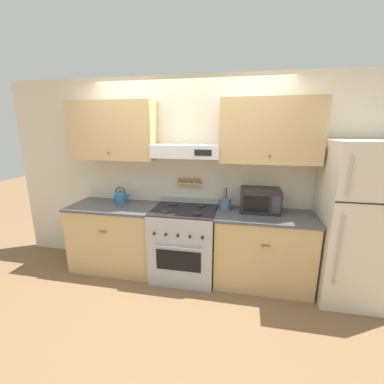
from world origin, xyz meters
The scene contains 9 objects.
ground_plane centered at (0.00, 0.00, 0.00)m, with size 16.00×16.00×0.00m, color brown.
wall_back centered at (0.00, 0.60, 1.48)m, with size 5.20×0.46×2.55m.
counter_left centered at (-0.98, 0.33, 0.45)m, with size 1.15×0.65×0.90m.
counter_right centered at (0.98, 0.33, 0.45)m, with size 1.17×0.65×0.90m.
stove_range centered at (0.00, 0.30, 0.46)m, with size 0.80×0.69×0.98m.
refrigerator centered at (1.97, 0.27, 0.89)m, with size 0.77×0.74×1.79m.
tea_kettle centered at (-0.93, 0.45, 0.99)m, with size 0.22×0.17×0.22m.
microwave centered at (0.92, 0.47, 1.04)m, with size 0.48×0.40×0.28m.
utensil_crock centered at (0.50, 0.45, 0.98)m, with size 0.14×0.14×0.29m.
Camera 1 is at (0.70, -2.68, 1.91)m, focal length 24.00 mm.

